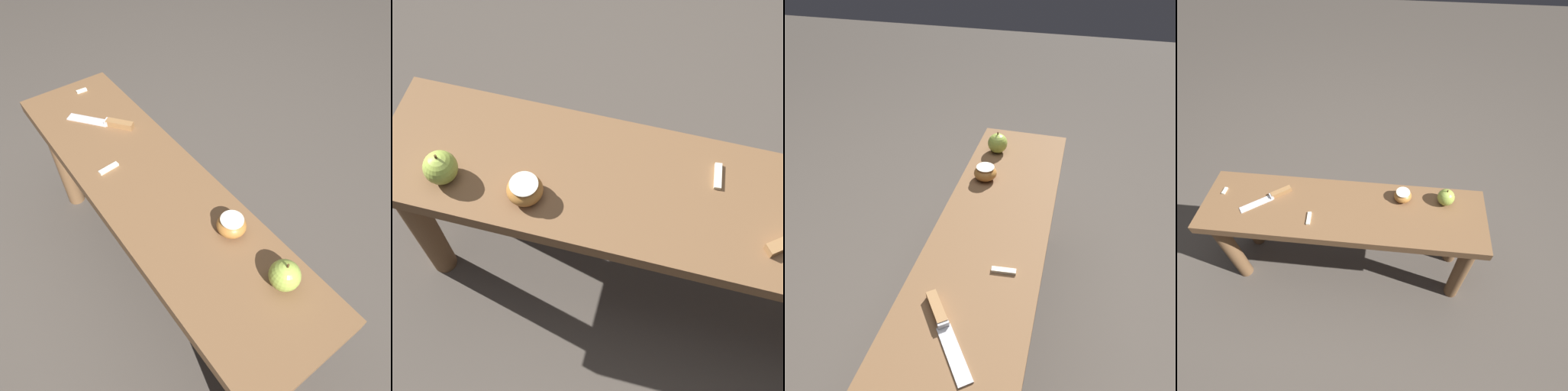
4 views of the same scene
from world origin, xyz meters
The scene contains 5 objects.
ground_plane centered at (0.00, 0.00, 0.00)m, with size 8.00×8.00×0.00m, color #4C443D.
wooden_bench centered at (0.00, 0.00, 0.39)m, with size 1.20×0.32×0.50m.
apple_whole centered at (0.43, 0.08, 0.54)m, with size 0.07×0.07×0.08m.
apple_cut centered at (0.25, 0.08, 0.52)m, with size 0.08×0.08×0.05m.
apple_slice_near_knife centered at (-0.13, -0.07, 0.50)m, with size 0.02×0.06×0.01m.
Camera 2 is at (-0.01, 0.57, 1.48)m, focal length 50.00 mm.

